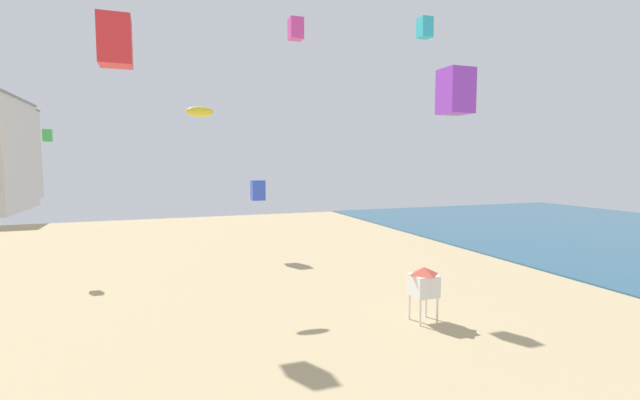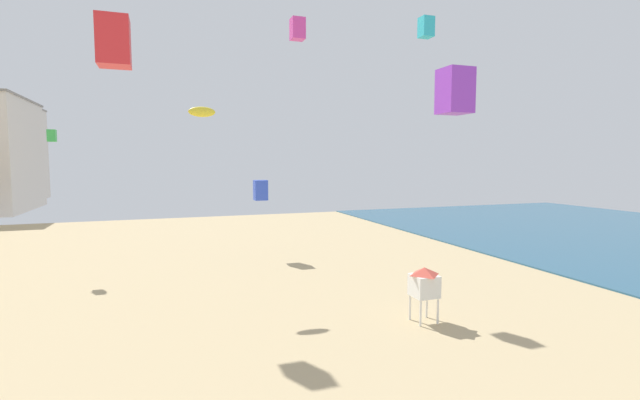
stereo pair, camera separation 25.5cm
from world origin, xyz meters
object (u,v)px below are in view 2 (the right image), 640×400
(kite_yellow_parafoil, at_px, (202,112))
(kite_magenta_box, at_px, (298,29))
(kite_green_box, at_px, (52,136))
(kite_purple_box, at_px, (455,91))
(kite_red_box, at_px, (113,42))
(lifeguard_stand, at_px, (424,283))
(kite_blue_box, at_px, (261,190))
(kite_cyan_box, at_px, (426,27))

(kite_yellow_parafoil, distance_m, kite_magenta_box, 7.72)
(kite_green_box, bearing_deg, kite_yellow_parafoil, -43.88)
(kite_yellow_parafoil, bearing_deg, kite_purple_box, -58.22)
(kite_red_box, bearing_deg, kite_green_box, 105.82)
(lifeguard_stand, distance_m, kite_blue_box, 17.34)
(kite_yellow_parafoil, bearing_deg, kite_cyan_box, -29.44)
(kite_magenta_box, relative_size, kite_purple_box, 0.79)
(kite_green_box, distance_m, kite_red_box, 20.99)
(kite_cyan_box, distance_m, kite_purple_box, 8.22)
(kite_magenta_box, height_order, kite_red_box, kite_magenta_box)
(lifeguard_stand, bearing_deg, kite_red_box, -156.26)
(kite_cyan_box, distance_m, kite_magenta_box, 8.11)
(kite_blue_box, bearing_deg, kite_purple_box, -82.26)
(kite_cyan_box, distance_m, kite_red_box, 15.32)
(lifeguard_stand, height_order, kite_cyan_box, kite_cyan_box)
(kite_purple_box, bearing_deg, kite_cyan_box, 65.97)
(kite_magenta_box, bearing_deg, kite_red_box, -127.76)
(kite_yellow_parafoil, bearing_deg, kite_blue_box, 57.92)
(kite_yellow_parafoil, distance_m, kite_cyan_box, 12.74)
(kite_blue_box, height_order, kite_magenta_box, kite_magenta_box)
(kite_purple_box, bearing_deg, kite_magenta_box, 98.62)
(kite_blue_box, bearing_deg, kite_cyan_box, -67.85)
(kite_magenta_box, bearing_deg, lifeguard_stand, -70.44)
(kite_purple_box, bearing_deg, kite_blue_box, 97.74)
(kite_yellow_parafoil, bearing_deg, kite_green_box, 136.12)
(kite_yellow_parafoil, xyz_separation_m, kite_blue_box, (4.92, 7.85, -4.96))
(kite_yellow_parafoil, height_order, kite_blue_box, kite_yellow_parafoil)
(kite_blue_box, distance_m, kite_magenta_box, 12.56)
(kite_cyan_box, xyz_separation_m, kite_magenta_box, (-4.82, 6.42, 1.19))
(kite_magenta_box, xyz_separation_m, kite_red_box, (-9.15, -11.82, -4.42))
(kite_green_box, relative_size, kite_red_box, 0.57)
(lifeguard_stand, xyz_separation_m, kite_blue_box, (-4.05, 16.53, 3.32))
(kite_purple_box, bearing_deg, kite_green_box, 128.45)
(kite_cyan_box, bearing_deg, lifeguard_stand, -119.89)
(kite_yellow_parafoil, relative_size, kite_green_box, 1.80)
(lifeguard_stand, relative_size, kite_blue_box, 1.66)
(kite_yellow_parafoil, height_order, kite_magenta_box, kite_magenta_box)
(kite_purple_box, bearing_deg, lifeguard_stand, 70.66)
(kite_red_box, height_order, kite_purple_box, kite_red_box)
(lifeguard_stand, bearing_deg, kite_yellow_parafoil, 147.56)
(kite_blue_box, height_order, kite_purple_box, kite_purple_box)
(kite_magenta_box, xyz_separation_m, kite_purple_box, (1.95, -12.85, -5.42))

